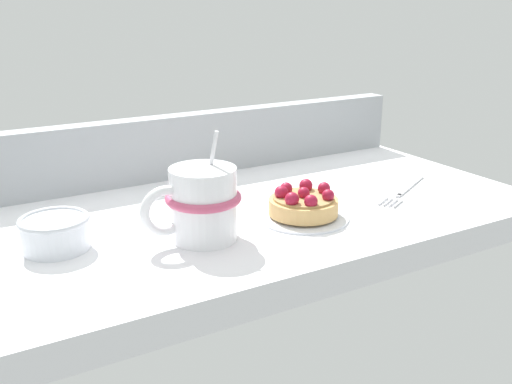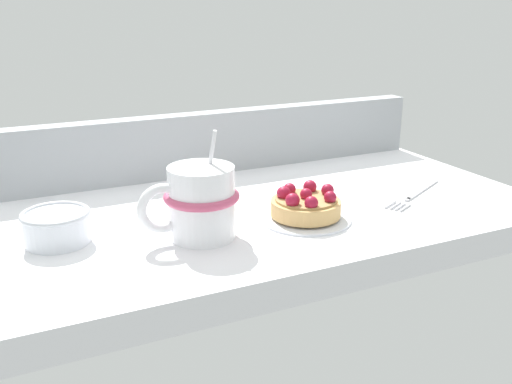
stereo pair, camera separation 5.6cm
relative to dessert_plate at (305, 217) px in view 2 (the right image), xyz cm
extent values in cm
cube|color=white|center=(-4.06, 7.13, -2.21)|extent=(79.90, 41.57, 3.81)
cube|color=#9EA3A8|center=(-4.06, 26.24, 4.72)|extent=(78.30, 3.35, 10.05)
cylinder|color=silver|center=(0.00, 0.00, 0.02)|extent=(12.12, 12.12, 0.65)
cylinder|color=silver|center=(0.00, 0.00, -0.14)|extent=(6.66, 6.66, 0.32)
cylinder|color=tan|center=(0.00, 0.00, 1.37)|extent=(9.17, 9.17, 2.04)
cylinder|color=#AB854F|center=(0.00, 0.00, 2.54)|extent=(8.07, 8.07, 0.30)
sphere|color=maroon|center=(0.00, 0.00, 3.20)|extent=(1.60, 1.60, 1.60)
sphere|color=maroon|center=(3.34, 0.10, 3.28)|extent=(1.70, 1.70, 1.70)
sphere|color=maroon|center=(1.99, 2.38, 3.26)|extent=(1.84, 1.84, 1.84)
sphere|color=maroon|center=(-0.90, 2.85, 3.17)|extent=(1.70, 1.70, 1.70)
sphere|color=maroon|center=(-2.48, 1.56, 3.24)|extent=(1.85, 1.85, 1.85)
sphere|color=maroon|center=(-2.77, -1.38, 3.23)|extent=(1.85, 1.85, 1.85)
sphere|color=maroon|center=(-0.97, -2.97, 3.11)|extent=(1.74, 1.74, 1.74)
sphere|color=maroon|center=(2.17, -2.39, 3.20)|extent=(1.63, 1.63, 1.63)
cylinder|color=white|center=(-14.28, 0.35, 4.15)|extent=(8.03, 8.03, 8.90)
torus|color=#C64C70|center=(-14.28, 0.35, 4.92)|extent=(9.14, 9.14, 1.07)
torus|color=white|center=(-19.17, 0.35, 4.15)|extent=(6.13, 1.15, 6.13)
cylinder|color=silver|center=(-12.68, 0.95, 9.61)|extent=(0.97, 2.40, 6.61)
cube|color=#B7B7BC|center=(22.09, 2.80, 0.00)|extent=(10.27, 5.91, 0.60)
cube|color=#B7B7BC|center=(17.12, 0.15, 0.00)|extent=(1.32, 1.06, 0.60)
cube|color=#B7B7BC|center=(13.51, -0.52, 0.00)|extent=(3.20, 1.85, 0.60)
cube|color=#B7B7BC|center=(13.86, -1.16, 0.00)|extent=(3.20, 1.85, 0.60)
cube|color=#B7B7BC|center=(14.20, -1.81, 0.00)|extent=(3.20, 1.85, 0.60)
cube|color=#B7B7BC|center=(14.54, -2.46, 0.00)|extent=(3.20, 1.85, 0.60)
cylinder|color=silver|center=(-30.50, 6.19, 1.52)|extent=(7.65, 7.65, 3.65)
torus|color=silver|center=(-30.50, 6.19, 3.34)|extent=(8.10, 8.10, 0.60)
camera|label=1|loc=(-41.99, -59.68, 27.61)|focal=41.16mm
camera|label=2|loc=(-37.06, -62.29, 27.61)|focal=41.16mm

